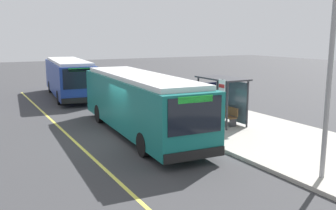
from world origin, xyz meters
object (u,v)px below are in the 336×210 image
Objects in this scene: transit_bus_main at (140,102)px; route_sign_post at (222,102)px; pedestrian_commuter at (188,106)px; transit_bus_second at (69,77)px; waiting_bench at (226,115)px.

route_sign_post is (3.50, 2.31, 0.34)m from transit_bus_main.
transit_bus_main reaches higher than pedestrian_commuter.
transit_bus_main is 13.10m from transit_bus_second.
transit_bus_second reaches higher than pedestrian_commuter.
pedestrian_commuter is (-1.01, -1.75, 0.48)m from waiting_bench.
transit_bus_main is 4.21m from route_sign_post.
waiting_bench is (13.93, 4.80, -0.98)m from transit_bus_second.
transit_bus_second is 3.69× the size of route_sign_post.
waiting_bench is 2.07m from pedestrian_commuter.
transit_bus_second is at bearing -171.48° from route_sign_post.
route_sign_post is 3.82m from pedestrian_commuter.
transit_bus_main is at bearing 0.76° from transit_bus_second.
pedestrian_commuter reaches higher than waiting_bench.
transit_bus_main is 1.08× the size of transit_bus_second.
transit_bus_main and route_sign_post have the same top height.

